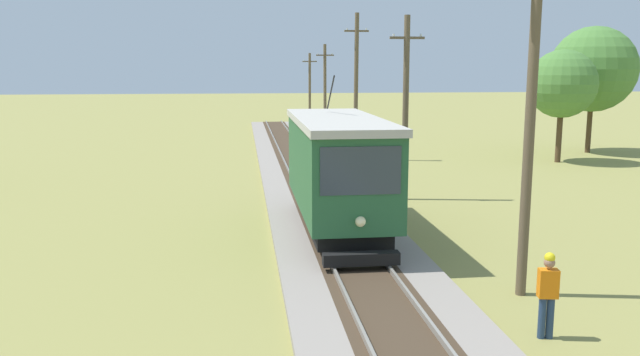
% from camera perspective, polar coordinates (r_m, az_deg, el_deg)
% --- Properties ---
extents(red_tram, '(2.60, 8.54, 4.79)m').
position_cam_1_polar(red_tram, '(20.35, 1.58, 0.84)').
color(red_tram, '#235633').
rests_on(red_tram, rail_right).
extents(utility_pole_near_tram, '(1.40, 0.27, 7.99)m').
position_cam_1_polar(utility_pole_near_tram, '(15.49, 18.15, 4.58)').
color(utility_pole_near_tram, brown).
rests_on(utility_pole_near_tram, ground).
extents(utility_pole_mid, '(1.40, 0.32, 7.39)m').
position_cam_1_polar(utility_pole_mid, '(26.16, 7.61, 6.30)').
color(utility_pole_mid, brown).
rests_on(utility_pole_mid, ground).
extents(utility_pole_far, '(1.40, 0.49, 8.37)m').
position_cam_1_polar(utility_pole_far, '(37.23, 3.22, 8.17)').
color(utility_pole_far, brown).
rests_on(utility_pole_far, ground).
extents(utility_pole_distant, '(1.40, 0.49, 7.11)m').
position_cam_1_polar(utility_pole_distant, '(50.97, 0.44, 7.93)').
color(utility_pole_distant, brown).
rests_on(utility_pole_distant, ground).
extents(utility_pole_horizon, '(1.40, 0.36, 6.65)m').
position_cam_1_polar(utility_pole_horizon, '(62.32, -0.92, 8.08)').
color(utility_pole_horizon, brown).
rests_on(utility_pole_horizon, ground).
extents(track_worker, '(0.41, 0.30, 1.78)m').
position_cam_1_polar(track_worker, '(13.71, 19.57, -9.47)').
color(track_worker, navy).
rests_on(track_worker, ground).
extents(tree_right_near, '(3.81, 3.81, 6.34)m').
position_cam_1_polar(tree_right_near, '(38.70, 20.73, 7.81)').
color(tree_right_near, '#4C3823').
rests_on(tree_right_near, ground).
extents(tree_left_far, '(5.28, 5.28, 7.86)m').
position_cam_1_polar(tree_left_far, '(43.82, 23.11, 8.87)').
color(tree_left_far, '#4C3823').
rests_on(tree_left_far, ground).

